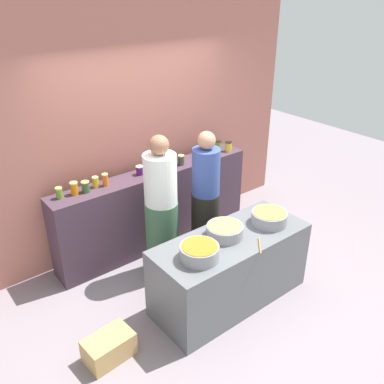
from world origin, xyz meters
The scene contains 24 objects.
ground centered at (0.00, 0.00, 0.00)m, with size 12.00×12.00×0.00m, color gray.
storefront_wall centered at (0.00, 1.45, 1.50)m, with size 4.80×0.12×3.00m, color #A26054.
display_shelf centered at (0.00, 1.10, 0.52)m, with size 2.70×0.36×1.03m, color #422F3C.
prep_table centered at (0.00, -0.30, 0.40)m, with size 1.70×0.70×0.79m, color #5A5E61.
preserve_jar_0 centered at (-1.18, 1.15, 1.10)m, with size 0.07×0.07×0.13m.
preserve_jar_1 centered at (-1.02, 1.13, 1.10)m, with size 0.09×0.09×0.15m.
preserve_jar_2 centered at (-0.89, 1.11, 1.10)m, with size 0.09×0.09×0.13m.
preserve_jar_3 centered at (-0.75, 1.16, 1.09)m, with size 0.08×0.08×0.12m.
preserve_jar_4 centered at (-0.65, 1.12, 1.10)m, with size 0.07×0.07×0.14m.
preserve_jar_5 centered at (-0.18, 1.13, 1.09)m, with size 0.09×0.09×0.11m.
preserve_jar_6 centered at (0.07, 1.10, 1.09)m, with size 0.07×0.07×0.11m.
preserve_jar_7 centered at (0.29, 1.07, 1.09)m, with size 0.08×0.08×0.11m.
preserve_jar_8 centered at (0.39, 1.06, 1.10)m, with size 0.08×0.08×0.13m.
preserve_jar_9 centered at (0.74, 1.10, 1.10)m, with size 0.09×0.09×0.14m.
preserve_jar_10 centered at (0.88, 1.10, 1.09)m, with size 0.08×0.08×0.12m.
preserve_jar_11 centered at (1.07, 1.12, 1.10)m, with size 0.07×0.07×0.15m.
preserve_jar_12 centered at (1.18, 1.04, 1.10)m, with size 0.09×0.09×0.13m.
cooking_pot_left centered at (-0.49, -0.37, 0.86)m, with size 0.37×0.37×0.15m.
cooking_pot_center centered at (-0.04, -0.24, 0.85)m, with size 0.38×0.38×0.13m.
cooking_pot_right centered at (0.50, -0.34, 0.86)m, with size 0.38×0.38×0.14m.
wooden_spoon centered at (0.11, -0.59, 0.80)m, with size 0.02×0.02×0.27m, color #9E703D.
cook_with_tongs centered at (-0.28, 0.55, 0.77)m, with size 0.38×0.38×1.71m.
cook_in_cap centered at (0.28, 0.45, 0.76)m, with size 0.34×0.34×1.66m.
bread_crate centered at (-1.42, -0.21, 0.12)m, with size 0.45×0.28×0.24m, color tan.
Camera 1 is at (-2.53, -2.84, 3.14)m, focal length 39.09 mm.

